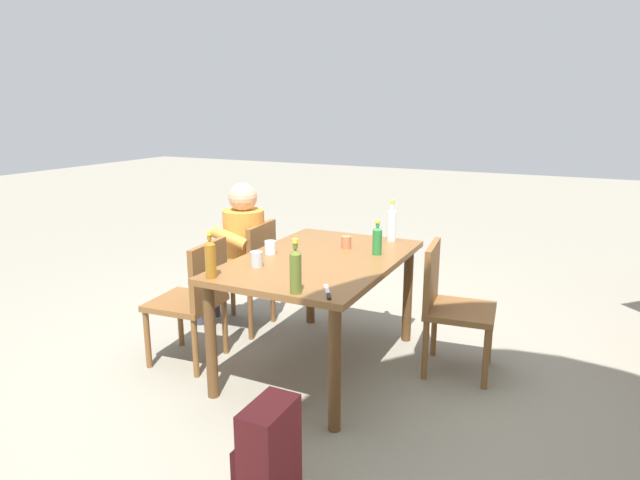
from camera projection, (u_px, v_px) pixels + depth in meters
name	position (u px, v px, depth m)	size (l,w,h in m)	color
ground_plane	(320.00, 365.00, 3.78)	(24.00, 24.00, 0.00)	gray
dining_table	(320.00, 272.00, 3.62)	(1.49, 0.98, 0.77)	brown
chair_near_left	(249.00, 270.00, 4.30)	(0.47, 0.47, 0.87)	brown
chair_near_right	(195.00, 296.00, 3.72)	(0.48, 0.48, 0.87)	brown
chair_far_left	(448.00, 301.00, 3.62)	(0.48, 0.48, 0.87)	brown
person_in_white_shirt	(236.00, 248.00, 4.30)	(0.47, 0.62, 1.18)	orange
bottle_olive	(296.00, 270.00, 2.89)	(0.06, 0.06, 0.30)	#566623
bottle_amber	(210.00, 258.00, 3.15)	(0.06, 0.06, 0.28)	#996019
bottle_clear	(392.00, 223.00, 4.01)	(0.06, 0.06, 0.31)	white
bottle_green	(377.00, 240.00, 3.65)	(0.06, 0.06, 0.24)	#287A38
cup_terracotta	(346.00, 242.00, 3.83)	(0.07, 0.07, 0.09)	#BC6B47
cup_steel	(256.00, 259.00, 3.39)	(0.08, 0.08, 0.10)	#B2B7BC
cup_glass	(270.00, 247.00, 3.68)	(0.08, 0.08, 0.09)	silver
table_knife	(328.00, 293.00, 2.91)	(0.22, 0.14, 0.01)	silver
backpack_by_near_side	(268.00, 454.00, 2.44)	(0.29, 0.23, 0.48)	maroon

